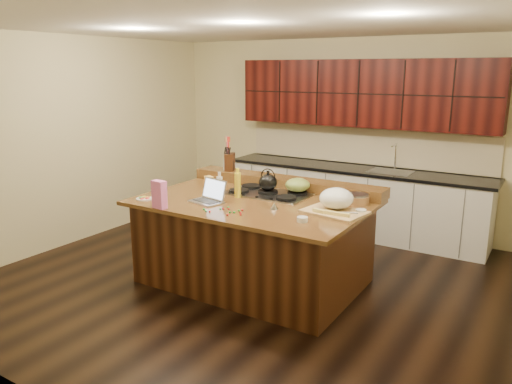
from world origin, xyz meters
The scene contains 35 objects.
room centered at (0.00, 0.00, 1.35)m, with size 5.52×5.02×2.72m.
island centered at (0.00, 0.00, 0.46)m, with size 2.40×1.60×0.92m.
back_ledge centered at (0.00, 0.70, 0.98)m, with size 2.40×0.30×0.12m, color black.
cooktop centered at (0.00, 0.30, 0.94)m, with size 0.92×0.52×0.05m.
back_counter centered at (0.30, 2.23, 0.98)m, with size 3.70×0.66×2.40m.
kettle centered at (0.00, 0.30, 1.06)m, with size 0.21×0.21×0.18m, color black.
green_bowl centered at (0.30, 0.43, 1.04)m, with size 0.27×0.27×0.15m, color olive.
laptop centered at (-0.36, -0.29, 0.98)m, with size 0.38×0.33×0.23m.
oil_bottle centered at (-0.21, 0.02, 1.06)m, with size 0.07×0.07×0.27m, color yellow.
vinegar_bottle centered at (-0.32, -0.17, 1.04)m, with size 0.06×0.06×0.25m, color silver.
wooden_tray centered at (0.91, 0.06, 1.02)m, with size 0.63×0.50×0.23m.
ramekin_a centered at (0.78, -0.41, 0.94)m, with size 0.10×0.10×0.04m, color white.
ramekin_b centered at (1.15, 0.11, 0.94)m, with size 0.10×0.10×0.04m, color white.
ramekin_c centered at (0.94, 0.15, 0.94)m, with size 0.10×0.10×0.04m, color white.
strainer_bowl centered at (0.99, 0.43, 0.97)m, with size 0.24×0.24×0.09m, color #996B3F.
kitchen_timer centered at (0.35, -0.18, 0.96)m, with size 0.08×0.08×0.07m, color silver.
pink_bag centered at (-0.63, -0.75, 1.06)m, with size 0.15×0.08×0.28m, color pink.
candy_plate centered at (-1.01, -0.58, 0.93)m, with size 0.18×0.18×0.01m, color white.
package_box centered at (-0.73, 0.19, 0.99)m, with size 0.10×0.07×0.14m, color #E9B852.
utensil_crock centered at (-0.81, 0.70, 1.11)m, with size 0.12×0.12×0.14m, color white.
knife_block centered at (-0.79, 0.70, 1.15)m, with size 0.11×0.18×0.21m, color black.
gumdrop_0 centered at (0.16, -0.49, 0.93)m, with size 0.02×0.02×0.02m, color red.
gumdrop_1 centered at (0.11, -0.44, 0.93)m, with size 0.02×0.02×0.02m, color #198C26.
gumdrop_2 centered at (-0.02, -0.43, 0.93)m, with size 0.02×0.02×0.02m, color red.
gumdrop_3 centered at (0.10, -0.51, 0.93)m, with size 0.02×0.02×0.02m, color #198C26.
gumdrop_4 centered at (-0.11, -0.62, 0.93)m, with size 0.02×0.02×0.02m, color red.
gumdrop_5 centered at (-0.21, -0.58, 0.93)m, with size 0.02×0.02×0.02m, color #198C26.
gumdrop_6 centered at (0.10, -0.62, 0.93)m, with size 0.02×0.02×0.02m, color red.
gumdrop_7 centered at (0.06, -0.53, 0.93)m, with size 0.02×0.02×0.02m, color #198C26.
gumdrop_8 centered at (0.20, -0.54, 0.93)m, with size 0.02×0.02×0.02m, color red.
gumdrop_9 centered at (-0.08, -0.48, 0.93)m, with size 0.02×0.02×0.02m, color #198C26.
gumdrop_10 centered at (0.12, -0.40, 0.93)m, with size 0.02×0.02×0.02m, color red.
gumdrop_11 centered at (-0.16, -0.62, 0.93)m, with size 0.02×0.02×0.02m, color #198C26.
gumdrop_12 centered at (-0.06, -0.47, 0.93)m, with size 0.02×0.02×0.02m, color red.
gumdrop_13 centered at (-0.05, -0.39, 0.93)m, with size 0.02×0.02×0.02m, color #198C26.
Camera 1 is at (2.72, -4.32, 2.27)m, focal length 35.00 mm.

